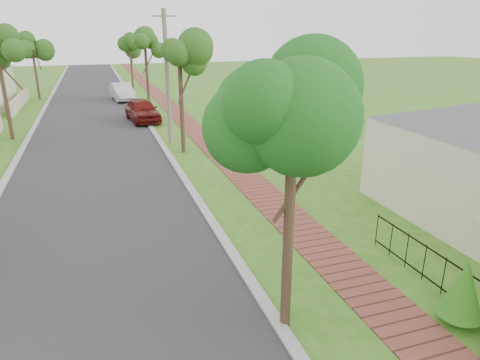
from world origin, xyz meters
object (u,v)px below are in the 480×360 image
parked_car_red (142,110)px  utility_pole (167,78)px  near_tree (293,128)px  parked_car_white (122,92)px

parked_car_red → utility_pole: size_ratio=0.64×
utility_pole → parked_car_red: bearing=96.8°
parked_car_red → utility_pole: 7.32m
parked_car_red → near_tree: bearing=-95.3°
near_tree → utility_pole: size_ratio=0.77×
parked_car_white → parked_car_red: bearing=-92.4°
parked_car_white → utility_pole: size_ratio=0.65×
near_tree → parked_car_white: bearing=91.8°
parked_car_white → near_tree: size_ratio=0.84×
parked_car_red → parked_car_white: size_ratio=0.99×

